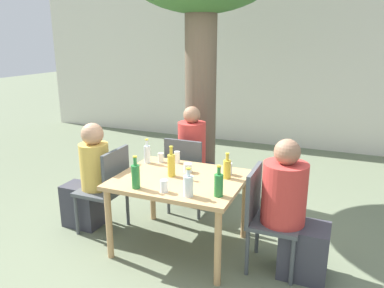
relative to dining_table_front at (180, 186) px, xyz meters
The scene contains 20 objects.
ground_plane 0.64m from the dining_table_front, ahead, with size 30.00×30.00×0.00m, color #667056.
cafe_building_wall 4.11m from the dining_table_front, 90.00° to the left, with size 10.00×0.08×2.80m.
dining_table_front is the anchor object (origin of this frame).
patio_chair_0 0.83m from the dining_table_front, behind, with size 0.44×0.44×0.92m.
patio_chair_1 0.83m from the dining_table_front, ahead, with size 0.44×0.44×0.92m.
patio_chair_2 0.76m from the dining_table_front, 108.30° to the left, with size 0.44×0.44×0.92m.
person_seated_0 1.07m from the dining_table_front, behind, with size 0.55×0.30×1.17m.
person_seated_1 1.06m from the dining_table_front, ahead, with size 0.59×0.38×1.21m.
person_seated_2 0.98m from the dining_table_front, 103.96° to the left, with size 0.32×0.56×1.25m.
water_bottle_0 0.47m from the dining_table_front, 55.76° to the right, with size 0.08×0.08×0.25m.
green_bottle_1 0.49m from the dining_table_front, 123.46° to the right, with size 0.07×0.07×0.29m.
oil_cruet_2 0.48m from the dining_table_front, 21.19° to the left, with size 0.07×0.07×0.25m.
green_bottle_3 0.57m from the dining_table_front, 28.85° to the right, with size 0.08×0.08×0.27m.
oil_cruet_4 0.22m from the dining_table_front, behind, with size 0.07×0.07×0.30m.
water_bottle_5 0.59m from the dining_table_front, 151.95° to the left, with size 0.07×0.07×0.26m.
drinking_glass_0 0.50m from the dining_table_front, 33.37° to the left, with size 0.07×0.07×0.11m.
drinking_glass_1 0.52m from the dining_table_front, 137.66° to the left, with size 0.06×0.06×0.10m.
drinking_glass_2 0.45m from the dining_table_front, 118.04° to the left, with size 0.06×0.06×0.13m.
drinking_glass_3 0.38m from the dining_table_front, 86.99° to the right, with size 0.07×0.07×0.11m.
drinking_glass_4 0.21m from the dining_table_front, 86.27° to the left, with size 0.08×0.08×0.09m.
Camera 1 is at (1.37, -2.99, 2.00)m, focal length 35.00 mm.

